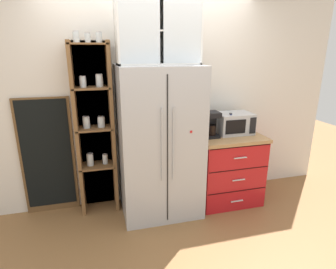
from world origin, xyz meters
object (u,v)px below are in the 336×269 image
(coffee_maker, at_px, (211,124))
(chalkboard_menu, at_px, (48,156))
(microwave, at_px, (234,123))
(mug_sage, at_px, (229,132))
(bottle_amber, at_px, (230,126))
(refrigerator, at_px, (160,142))
(mug_cream, at_px, (229,132))
(bottle_cobalt, at_px, (230,126))

(coffee_maker, relative_size, chalkboard_menu, 0.22)
(microwave, xyz_separation_m, coffee_maker, (-0.33, -0.04, 0.03))
(mug_sage, relative_size, bottle_amber, 0.42)
(refrigerator, relative_size, coffee_maker, 5.62)
(mug_cream, xyz_separation_m, bottle_cobalt, (-0.00, -0.01, 0.08))
(chalkboard_menu, bearing_deg, refrigerator, -14.42)
(coffee_maker, relative_size, bottle_amber, 1.11)
(microwave, relative_size, chalkboard_menu, 0.31)
(bottle_amber, bearing_deg, chalkboard_menu, 171.78)
(coffee_maker, distance_m, bottle_cobalt, 0.25)
(bottle_amber, xyz_separation_m, bottle_cobalt, (0.00, -0.01, -0.00))
(refrigerator, height_order, mug_sage, refrigerator)
(bottle_amber, height_order, chalkboard_menu, chalkboard_menu)
(refrigerator, bearing_deg, mug_sage, 1.16)
(mug_cream, relative_size, mug_sage, 1.03)
(bottle_amber, xyz_separation_m, chalkboard_menu, (-2.16, 0.31, -0.30))
(microwave, distance_m, mug_cream, 0.14)
(coffee_maker, relative_size, mug_sage, 2.62)
(refrigerator, height_order, coffee_maker, refrigerator)
(microwave, bearing_deg, mug_cream, -142.97)
(microwave, bearing_deg, refrigerator, -175.36)
(microwave, height_order, coffee_maker, coffee_maker)
(bottle_cobalt, bearing_deg, chalkboard_menu, 171.48)
(mug_sage, height_order, chalkboard_menu, chalkboard_menu)
(refrigerator, bearing_deg, microwave, 4.64)
(mug_sage, distance_m, bottle_amber, 0.08)
(mug_sage, relative_size, bottle_cobalt, 0.42)
(mug_sage, distance_m, chalkboard_menu, 2.19)
(chalkboard_menu, bearing_deg, coffee_maker, -8.61)
(microwave, height_order, bottle_amber, bottle_amber)
(refrigerator, height_order, chalkboard_menu, refrigerator)
(refrigerator, distance_m, microwave, 0.99)
(refrigerator, distance_m, coffee_maker, 0.66)
(refrigerator, xyz_separation_m, mug_sage, (0.89, 0.02, 0.06))
(bottle_amber, bearing_deg, bottle_cobalt, -90.00)
(mug_sage, bearing_deg, microwave, 34.69)
(coffee_maker, bearing_deg, mug_cream, -5.77)
(bottle_amber, height_order, bottle_cobalt, same)
(coffee_maker, height_order, bottle_cobalt, coffee_maker)
(bottle_cobalt, relative_size, chalkboard_menu, 0.20)
(coffee_maker, height_order, mug_cream, coffee_maker)
(bottle_cobalt, bearing_deg, refrigerator, -179.76)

